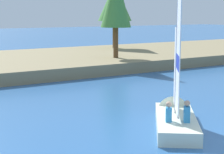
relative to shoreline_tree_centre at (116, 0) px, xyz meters
name	(u,v)px	position (x,y,z in m)	size (l,w,h in m)	color
shore_bank	(17,63)	(-6.36, 3.67, -4.64)	(80.00, 13.73, 0.78)	#897A56
shoreline_tree_centre	(116,0)	(0.00, 0.00, 0.00)	(2.26, 2.26, 6.33)	brown
shoreline_tree_midright	(115,2)	(4.63, 7.12, 0.06)	(3.19, 3.19, 6.12)	brown
sailboat	(175,113)	(-6.73, -14.04, -4.61)	(3.98, 4.55, 5.76)	silver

